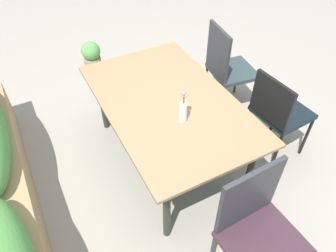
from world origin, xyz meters
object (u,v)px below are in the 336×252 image
at_px(flower_vase, 183,108).
at_px(potted_plant, 92,59).
at_px(chair_end_left, 259,229).
at_px(chair_near_right, 227,66).
at_px(planter_box, 5,214).
at_px(dining_table, 168,106).
at_px(chair_near_left, 278,111).

bearing_deg(flower_vase, potted_plant, 5.06).
distance_m(chair_end_left, flower_vase, 0.98).
bearing_deg(chair_near_right, chair_end_left, -21.32).
distance_m(chair_near_right, planter_box, 2.38).
bearing_deg(chair_end_left, flower_vase, -91.94).
bearing_deg(dining_table, chair_near_left, -112.93).
bearing_deg(dining_table, chair_end_left, 179.84).
distance_m(chair_near_left, flower_vase, 0.96).
bearing_deg(planter_box, flower_vase, -92.26).
bearing_deg(chair_near_right, chair_near_left, 8.71).
height_order(chair_end_left, planter_box, chair_end_left).
xyz_separation_m(flower_vase, potted_plant, (1.94, 0.17, -0.59)).
bearing_deg(potted_plant, chair_end_left, -176.49).
xyz_separation_m(flower_vase, planter_box, (0.06, 1.40, -0.46)).
bearing_deg(potted_plant, chair_near_left, -152.43).
distance_m(chair_near_right, potted_plant, 1.70).
height_order(chair_near_left, flower_vase, flower_vase).
bearing_deg(chair_end_left, chair_near_right, -121.50).
bearing_deg(chair_end_left, dining_table, -92.41).
bearing_deg(dining_table, chair_near_right, -66.48).
height_order(chair_near_right, flower_vase, flower_vase).
bearing_deg(dining_table, planter_box, 98.21).
xyz_separation_m(dining_table, planter_box, (-0.20, 1.41, -0.28)).
relative_size(chair_end_left, flower_vase, 3.49).
relative_size(chair_end_left, planter_box, 0.31).
relative_size(dining_table, chair_near_left, 1.85).
relative_size(dining_table, potted_plant, 3.60).
height_order(chair_near_left, planter_box, chair_near_left).
height_order(chair_near_left, potted_plant, chair_near_left).
height_order(flower_vase, potted_plant, flower_vase).
distance_m(chair_near_right, flower_vase, 1.13).
height_order(dining_table, planter_box, planter_box).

